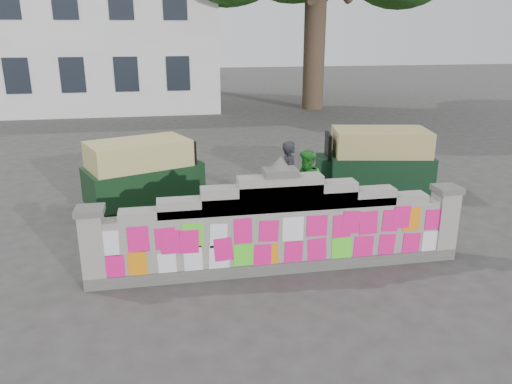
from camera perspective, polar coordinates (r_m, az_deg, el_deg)
ground at (r=8.73m, az=2.62°, el=-8.81°), size 100.00×100.00×0.00m
parapet_wall at (r=8.41m, az=2.70°, el=-4.26°), size 6.48×0.44×2.01m
building at (r=30.02m, az=-21.50°, el=16.92°), size 16.00×10.00×8.90m
cyclist_bike at (r=10.63m, az=3.82°, el=-1.18°), size 1.76×0.75×0.90m
cyclist_rider at (r=10.54m, az=3.85°, el=0.43°), size 0.41×0.59×1.53m
pedestrian at (r=10.80m, az=5.88°, el=0.78°), size 0.85×0.92×1.51m
rickshaw_left at (r=11.86m, az=-12.80°, el=2.24°), size 2.89×2.10×1.55m
rickshaw_right at (r=12.90m, az=13.56°, el=3.58°), size 3.00×1.81×1.61m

